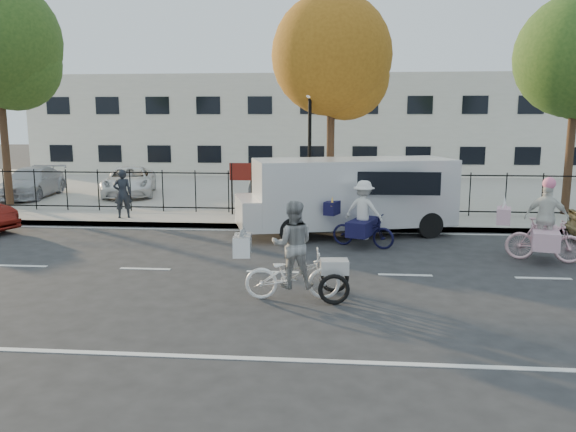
# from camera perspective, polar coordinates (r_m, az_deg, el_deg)

# --- Properties ---
(ground) EXTENTS (120.00, 120.00, 0.00)m
(ground) POSITION_cam_1_polar(r_m,az_deg,el_deg) (12.92, -1.58, -5.71)
(ground) COLOR #333334
(road_markings) EXTENTS (60.00, 9.52, 0.01)m
(road_markings) POSITION_cam_1_polar(r_m,az_deg,el_deg) (12.92, -1.58, -5.69)
(road_markings) COLOR silver
(road_markings) RESTS_ON ground
(curb) EXTENTS (60.00, 0.10, 0.15)m
(curb) POSITION_cam_1_polar(r_m,az_deg,el_deg) (17.80, 0.27, -1.11)
(curb) COLOR #A8A399
(curb) RESTS_ON ground
(sidewalk) EXTENTS (60.00, 2.20, 0.15)m
(sidewalk) POSITION_cam_1_polar(r_m,az_deg,el_deg) (18.83, 0.54, -0.50)
(sidewalk) COLOR #A8A399
(sidewalk) RESTS_ON ground
(parking_lot) EXTENTS (60.00, 15.60, 0.15)m
(parking_lot) POSITION_cam_1_polar(r_m,az_deg,el_deg) (27.61, 1.97, 2.83)
(parking_lot) COLOR #A8A399
(parking_lot) RESTS_ON ground
(iron_fence) EXTENTS (58.00, 0.06, 1.50)m
(iron_fence) POSITION_cam_1_polar(r_m,az_deg,el_deg) (19.78, 0.79, 2.42)
(iron_fence) COLOR black
(iron_fence) RESTS_ON sidewalk
(building) EXTENTS (34.00, 10.00, 6.00)m
(building) POSITION_cam_1_polar(r_m,az_deg,el_deg) (37.39, 2.82, 9.17)
(building) COLOR silver
(building) RESTS_ON ground
(lamppost) EXTENTS (0.36, 0.36, 4.33)m
(lamppost) POSITION_cam_1_polar(r_m,az_deg,el_deg) (19.19, 2.22, 8.81)
(lamppost) COLOR black
(lamppost) RESTS_ON sidewalk
(street_sign) EXTENTS (0.85, 0.06, 1.80)m
(street_sign) POSITION_cam_1_polar(r_m,az_deg,el_deg) (19.55, -4.72, 3.83)
(street_sign) COLOR black
(street_sign) RESTS_ON sidewalk
(zebra_trike) EXTENTS (2.26, 0.93, 1.93)m
(zebra_trike) POSITION_cam_1_polar(r_m,az_deg,el_deg) (10.87, 0.52, -4.66)
(zebra_trike) COLOR white
(zebra_trike) RESTS_ON ground
(unicorn_bike) EXTENTS (2.12, 1.52, 2.08)m
(unicorn_bike) POSITION_cam_1_polar(r_m,az_deg,el_deg) (15.05, 24.55, -1.36)
(unicorn_bike) COLOR beige
(unicorn_bike) RESTS_ON ground
(bull_bike) EXTENTS (2.02, 1.44, 1.83)m
(bull_bike) POSITION_cam_1_polar(r_m,az_deg,el_deg) (15.38, 7.56, -0.47)
(bull_bike) COLOR black
(bull_bike) RESTS_ON ground
(white_van) EXTENTS (6.86, 3.70, 2.28)m
(white_van) POSITION_cam_1_polar(r_m,az_deg,el_deg) (17.01, 6.22, 2.35)
(white_van) COLOR silver
(white_van) RESTS_ON ground
(pedestrian) EXTENTS (0.71, 0.61, 1.64)m
(pedestrian) POSITION_cam_1_polar(r_m,az_deg,el_deg) (19.69, -16.46, 2.19)
(pedestrian) COLOR black
(pedestrian) RESTS_ON sidewalk
(lot_car_a) EXTENTS (2.23, 4.48, 1.25)m
(lot_car_a) POSITION_cam_1_polar(r_m,az_deg,el_deg) (26.35, -24.60, 3.13)
(lot_car_a) COLOR #B9BBC1
(lot_car_a) RESTS_ON parking_lot
(lot_car_b) EXTENTS (3.14, 4.83, 1.24)m
(lot_car_b) POSITION_cam_1_polar(r_m,az_deg,el_deg) (25.46, -15.80, 3.43)
(lot_car_b) COLOR white
(lot_car_b) RESTS_ON parking_lot
(lot_car_c) EXTENTS (1.84, 4.49, 1.45)m
(lot_car_c) POSITION_cam_1_polar(r_m,az_deg,el_deg) (22.38, -1.65, 3.23)
(lot_car_c) COLOR #4B4F52
(lot_car_c) RESTS_ON parking_lot
(tree_west) EXTENTS (4.68, 4.68, 8.58)m
(tree_west) POSITION_cam_1_polar(r_m,az_deg,el_deg) (24.03, -27.11, 14.91)
(tree_west) COLOR #442D1D
(tree_west) RESTS_ON ground
(tree_mid) EXTENTS (4.24, 4.24, 7.78)m
(tree_mid) POSITION_cam_1_polar(r_m,az_deg,el_deg) (20.50, 4.85, 15.40)
(tree_mid) COLOR #442D1D
(tree_mid) RESTS_ON ground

